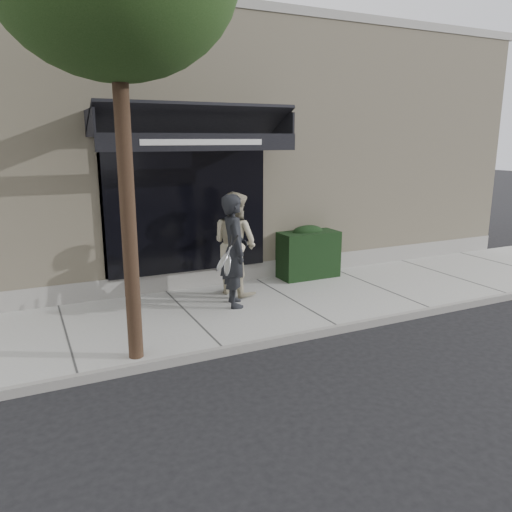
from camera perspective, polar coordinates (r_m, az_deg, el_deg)
ground at (r=9.50m, az=4.02°, el=-5.61°), size 80.00×80.00×0.00m
sidewalk at (r=9.48m, az=4.03°, el=-5.27°), size 20.00×3.00×0.12m
curb at (r=8.25m, az=9.40°, el=-8.23°), size 20.00×0.10×0.14m
building_facade at (r=13.52m, az=-6.44°, el=11.77°), size 14.30×8.04×5.64m
hedge at (r=10.90m, az=5.88°, el=0.41°), size 1.30×0.70×1.14m
pedestrian_front at (r=8.85m, az=-2.52°, el=0.60°), size 0.83×0.98×2.02m
pedestrian_back at (r=9.57m, az=-2.42°, el=1.45°), size 1.06×1.18×1.98m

